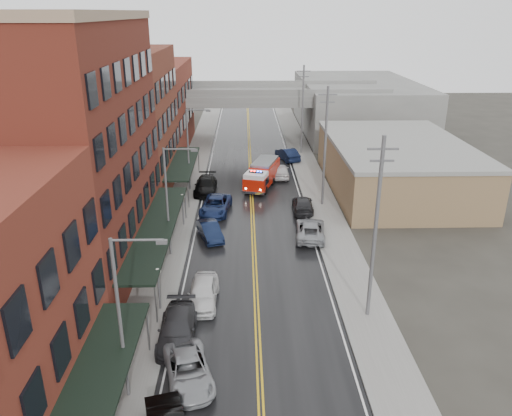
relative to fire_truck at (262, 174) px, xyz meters
name	(u,v)px	position (x,y,z in m)	size (l,w,h in m)	color
road	(253,225)	(-1.24, -11.12, -1.47)	(11.00, 160.00, 0.02)	black
sidewalk_left	(174,225)	(-8.54, -11.12, -1.41)	(3.00, 160.00, 0.15)	slate
sidewalk_right	(331,224)	(6.06, -11.12, -1.41)	(3.00, 160.00, 0.15)	slate
curb_left	(192,225)	(-6.89, -11.12, -1.41)	(0.30, 160.00, 0.15)	gray
curb_right	(313,224)	(4.41, -11.12, -1.41)	(0.30, 160.00, 0.15)	gray
brick_building_b	(72,152)	(-14.54, -18.12, 7.52)	(9.00, 20.00, 18.00)	#5C2518
brick_building_c	(126,123)	(-14.54, -0.62, 6.02)	(9.00, 15.00, 15.00)	brown
brick_building_far	(154,107)	(-14.54, 16.88, 4.52)	(9.00, 20.00, 12.00)	maroon
tan_building	(396,167)	(14.76, -1.12, 1.02)	(14.00, 22.00, 5.00)	#8F704D
right_far_block	(357,106)	(16.76, 28.88, 2.52)	(18.00, 30.00, 8.00)	slate
awning_0	(85,409)	(-8.73, -37.12, 1.50)	(2.60, 16.00, 3.09)	black
awning_1	(158,227)	(-8.73, -18.12, 1.51)	(2.60, 18.00, 3.09)	black
awning_2	(183,163)	(-8.73, -0.62, 1.50)	(2.60, 13.00, 3.09)	black
globe_lamp_1	(158,280)	(-7.64, -25.12, 0.83)	(0.44, 0.44, 3.12)	#59595B
globe_lamp_2	(183,203)	(-7.64, -11.12, 0.83)	(0.44, 0.44, 3.12)	#59595B
street_lamp_0	(124,311)	(-7.79, -33.12, 3.70)	(2.64, 0.22, 9.00)	#59595B
street_lamp_1	(170,196)	(-7.79, -17.12, 3.70)	(2.64, 0.22, 9.00)	#59595B
street_lamp_2	(190,145)	(-7.79, -1.12, 3.70)	(2.64, 0.22, 9.00)	#59595B
utility_pole_0	(376,227)	(5.96, -26.12, 4.82)	(1.80, 0.24, 12.00)	#59595B
utility_pole_1	(325,145)	(5.96, -6.12, 4.82)	(1.80, 0.24, 12.00)	#59595B
utility_pole_2	(303,108)	(5.96, 13.88, 4.82)	(1.80, 0.24, 12.00)	#59595B
overpass	(249,102)	(-1.24, 20.88, 4.50)	(40.00, 10.00, 7.50)	slate
fire_truck	(262,174)	(0.00, 0.00, 0.00)	(4.63, 7.87, 2.74)	#BB1808
parked_car_left_2	(188,370)	(-5.06, -31.99, -0.79)	(2.30, 4.99, 1.39)	gray
parked_car_left_3	(177,329)	(-6.08, -28.34, -0.70)	(2.18, 5.37, 1.56)	#2A2A2D
parked_car_left_4	(203,292)	(-4.84, -24.32, -0.66)	(1.95, 4.83, 1.65)	silver
parked_car_left_5	(210,231)	(-5.03, -13.92, -0.76)	(1.53, 4.38, 1.44)	black
parked_car_left_6	(216,205)	(-4.84, -7.92, -0.70)	(2.59, 5.61, 1.56)	#15234F
parked_car_left_7	(206,185)	(-6.24, -1.92, -0.67)	(2.28, 5.62, 1.63)	black
parked_car_right_0	(310,230)	(3.74, -13.90, -0.74)	(2.47, 5.36, 1.49)	gray
parked_car_right_1	(303,204)	(3.76, -7.69, -0.77)	(1.98, 4.88, 1.42)	#252527
parked_car_right_2	(281,171)	(2.36, 3.28, -0.69)	(1.88, 4.68, 1.60)	silver
parked_car_right_3	(287,154)	(3.76, 10.67, -0.66)	(1.74, 4.99, 1.64)	#0E1734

